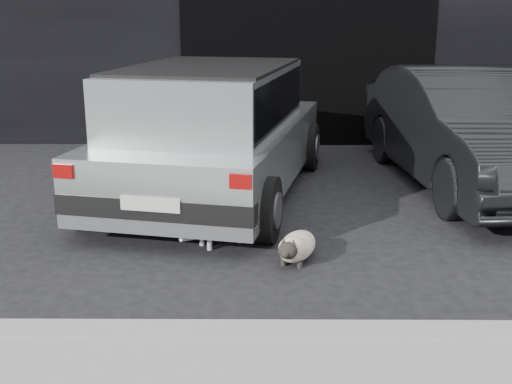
{
  "coord_description": "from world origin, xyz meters",
  "views": [
    {
      "loc": [
        0.27,
        -6.46,
        2.18
      ],
      "look_at": [
        0.23,
        -0.95,
        0.59
      ],
      "focal_mm": 45.0,
      "sensor_mm": 36.0,
      "label": 1
    }
  ],
  "objects_px": {
    "silver_hatchback": "(213,126)",
    "second_car": "(469,129)",
    "cat_white": "(225,224)",
    "cat_siamese": "(296,247)"
  },
  "relations": [
    {
      "from": "silver_hatchback",
      "to": "second_car",
      "type": "relative_size",
      "value": 1.02
    },
    {
      "from": "silver_hatchback",
      "to": "cat_siamese",
      "type": "height_order",
      "value": "silver_hatchback"
    },
    {
      "from": "silver_hatchback",
      "to": "cat_white",
      "type": "xyz_separation_m",
      "value": [
        0.22,
        -1.62,
        -0.66
      ]
    },
    {
      "from": "silver_hatchback",
      "to": "second_car",
      "type": "xyz_separation_m",
      "value": [
        3.15,
        0.48,
        -0.12
      ]
    },
    {
      "from": "second_car",
      "to": "cat_siamese",
      "type": "xyz_separation_m",
      "value": [
        -2.28,
        -2.56,
        -0.6
      ]
    },
    {
      "from": "silver_hatchback",
      "to": "cat_siamese",
      "type": "bearing_deg",
      "value": -55.04
    },
    {
      "from": "silver_hatchback",
      "to": "cat_white",
      "type": "height_order",
      "value": "silver_hatchback"
    },
    {
      "from": "cat_white",
      "to": "cat_siamese",
      "type": "bearing_deg",
      "value": 20.31
    },
    {
      "from": "silver_hatchback",
      "to": "cat_white",
      "type": "distance_m",
      "value": 1.76
    },
    {
      "from": "cat_siamese",
      "to": "second_car",
      "type": "bearing_deg",
      "value": -112.95
    }
  ]
}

